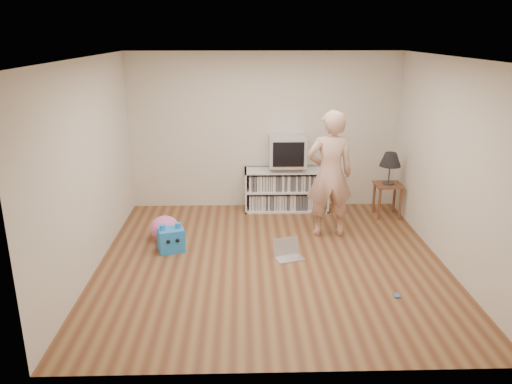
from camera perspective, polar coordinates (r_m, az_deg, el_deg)
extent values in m
plane|color=brown|center=(6.64, 1.74, -7.93)|extent=(4.50, 4.50, 0.00)
cube|color=silver|center=(8.38, 0.94, 6.94)|extent=(4.50, 0.02, 2.60)
cube|color=silver|center=(4.06, 3.73, -5.22)|extent=(4.50, 0.02, 2.60)
cube|color=silver|center=(6.46, -18.52, 2.68)|extent=(0.02, 4.50, 2.60)
cube|color=silver|center=(6.71, 21.44, 2.91)|extent=(0.02, 4.50, 2.60)
cube|color=white|center=(5.99, 1.98, 15.09)|extent=(4.50, 4.50, 0.01)
cube|color=white|center=(8.61, 3.37, 0.70)|extent=(1.40, 0.03, 0.70)
cube|color=white|center=(8.38, -1.18, 0.24)|extent=(0.03, 0.45, 0.70)
cube|color=white|center=(8.50, 8.09, 0.31)|extent=(0.03, 0.45, 0.70)
cube|color=white|center=(8.52, 3.44, -1.87)|extent=(1.40, 0.45, 0.03)
cube|color=white|center=(8.42, 3.49, 0.28)|extent=(1.34, 0.45, 0.03)
cube|color=white|center=(8.32, 3.53, 2.48)|extent=(1.40, 0.45, 0.03)
cube|color=silver|center=(8.42, 3.49, 0.28)|extent=(1.26, 0.36, 0.64)
cube|color=gray|center=(8.31, 3.54, 2.81)|extent=(0.45, 0.35, 0.07)
cube|color=#B5B5BB|center=(8.24, 3.57, 4.72)|extent=(0.60, 0.52, 0.50)
cube|color=black|center=(7.98, 3.74, 4.29)|extent=(0.50, 0.01, 0.40)
cylinder|color=brown|center=(8.19, 13.91, -1.39)|extent=(0.04, 0.04, 0.52)
cylinder|color=brown|center=(8.29, 16.17, -1.35)|extent=(0.04, 0.04, 0.52)
cylinder|color=brown|center=(8.50, 13.32, -0.63)|extent=(0.04, 0.04, 0.52)
cylinder|color=brown|center=(8.60, 15.51, -0.61)|extent=(0.04, 0.04, 0.52)
cube|color=brown|center=(8.31, 14.88, 0.81)|extent=(0.42, 0.42, 0.03)
cylinder|color=#333333|center=(8.31, 14.89, 0.99)|extent=(0.18, 0.18, 0.02)
cylinder|color=#333333|center=(8.26, 14.99, 2.13)|extent=(0.02, 0.02, 0.32)
imported|color=#DBAB95|center=(7.25, 8.43, 2.02)|extent=(0.70, 0.48, 1.86)
cube|color=silver|center=(6.72, 3.81, -7.56)|extent=(0.41, 0.34, 0.02)
cube|color=silver|center=(6.77, 3.43, -6.20)|extent=(0.36, 0.17, 0.23)
cube|color=black|center=(6.77, 3.43, -6.20)|extent=(0.32, 0.14, 0.19)
cube|color=#4268B1|center=(6.04, 15.79, -11.34)|extent=(0.07, 0.09, 0.02)
cube|color=#1F87F3|center=(6.98, -9.67, -5.41)|extent=(0.41, 0.36, 0.32)
cylinder|color=#1F87F3|center=(6.89, -10.63, -4.01)|extent=(0.08, 0.08, 0.07)
cylinder|color=#1F87F3|center=(6.92, -8.88, -3.81)|extent=(0.08, 0.08, 0.07)
sphere|color=black|center=(6.83, -9.99, -5.63)|extent=(0.05, 0.05, 0.05)
sphere|color=black|center=(6.85, -8.95, -5.50)|extent=(0.05, 0.05, 0.05)
ellipsoid|color=#F36FC8|center=(7.35, -10.38, -4.08)|extent=(0.46, 0.46, 0.35)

